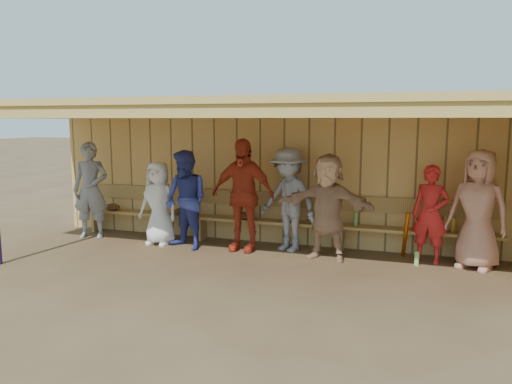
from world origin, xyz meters
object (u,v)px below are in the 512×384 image
at_px(player_b, 159,203).
at_px(player_d, 242,195).
at_px(player_e, 289,200).
at_px(player_f, 327,207).
at_px(player_c, 186,200).
at_px(player_g, 430,214).
at_px(player_h, 478,210).
at_px(player_a, 91,190).
at_px(bench, 270,215).

bearing_deg(player_b, player_d, 6.44).
relative_size(player_b, player_e, 0.85).
height_order(player_d, player_f, player_d).
bearing_deg(player_c, player_b, -168.27).
distance_m(player_g, player_h, 0.68).
bearing_deg(player_h, player_f, -151.02).
xyz_separation_m(player_e, player_f, (0.71, -0.32, -0.03)).
relative_size(player_b, player_h, 0.83).
height_order(player_a, player_g, player_a).
height_order(player_a, player_c, player_a).
xyz_separation_m(player_d, player_g, (3.01, 0.22, -0.19)).
height_order(player_d, player_g, player_d).
bearing_deg(player_d, player_e, 19.77).
xyz_separation_m(player_d, player_e, (0.74, 0.22, -0.08)).
distance_m(player_e, player_h, 2.92).
relative_size(player_h, bench, 0.24).
bearing_deg(player_e, player_b, -148.01).
height_order(player_f, bench, player_f).
distance_m(player_a, player_f, 4.48).
height_order(player_e, player_f, player_e).
relative_size(player_a, player_e, 1.03).
bearing_deg(player_d, player_b, -173.66).
bearing_deg(player_e, player_d, -139.05).
bearing_deg(player_g, player_c, -160.14).
xyz_separation_m(player_e, bench, (-0.42, 0.31, -0.35)).
bearing_deg(player_a, player_e, -11.93).
distance_m(player_b, player_c, 0.61).
bearing_deg(player_e, player_f, 0.18).
relative_size(player_d, player_h, 1.07).
xyz_separation_m(player_b, player_c, (0.59, -0.11, 0.11)).
distance_m(player_e, player_f, 0.78).
distance_m(player_a, bench, 3.41).
bearing_deg(player_a, player_d, -15.28).
relative_size(player_d, bench, 0.25).
bearing_deg(bench, player_b, -161.58).
height_order(player_c, player_d, player_d).
distance_m(player_f, player_g, 1.58).
distance_m(player_a, player_h, 6.69).
xyz_separation_m(player_a, player_g, (6.03, 0.24, -0.14)).
relative_size(player_a, player_c, 1.06).
distance_m(player_e, bench, 0.63).
relative_size(player_b, player_d, 0.78).
bearing_deg(player_h, player_a, -154.85).
distance_m(player_a, player_e, 3.78).
height_order(player_a, player_b, player_a).
relative_size(player_e, player_g, 1.15).
relative_size(player_e, player_h, 0.98).
distance_m(player_c, bench, 1.51).
distance_m(player_b, player_g, 4.57).
bearing_deg(player_f, player_g, 20.95).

